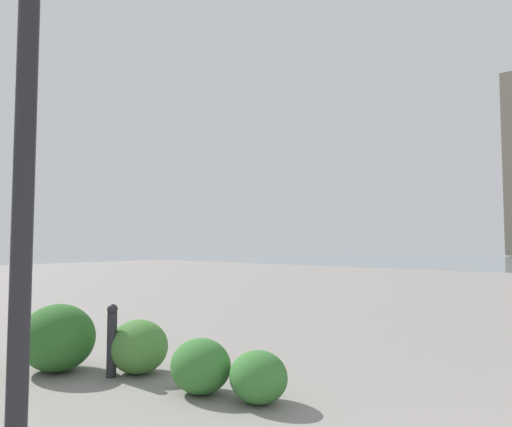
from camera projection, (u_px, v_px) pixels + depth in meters
The scene contains 7 objects.
lamppost at pixel (27, 92), 3.22m from camera, with size 0.98×0.28×4.08m.
bollard_near at pixel (112, 339), 5.75m from camera, with size 0.13×0.13×0.90m.
bollard_mid at pixel (47, 328), 7.08m from camera, with size 0.13×0.13×0.68m.
shrub_low at pixel (58, 338), 6.01m from camera, with size 1.01×0.91×0.86m.
shrub_round at pixel (138, 346), 5.91m from camera, with size 0.80×0.72×0.68m.
shrub_wide at pixel (201, 366), 5.13m from camera, with size 0.70×0.63×0.60m.
shrub_tall at pixel (258, 377), 4.81m from camera, with size 0.63×0.57×0.54m.
Camera 1 is at (0.40, 2.43, 1.67)m, focal length 32.49 mm.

